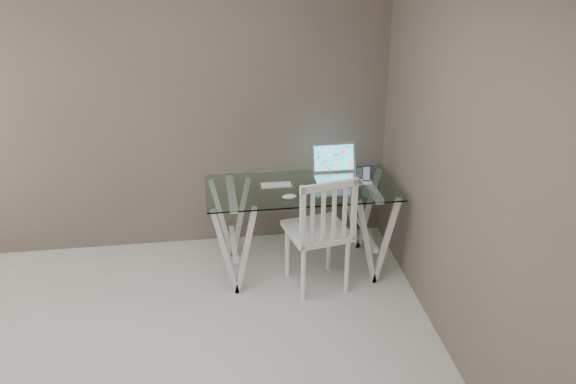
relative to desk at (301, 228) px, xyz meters
The scene contains 7 objects.
room 2.44m from the desk, 127.32° to the right, with size 4.50×4.52×2.71m.
desk is the anchor object (origin of this frame).
chair 0.37m from the desk, 72.35° to the right, with size 0.53×0.53×0.98m.
laptop 0.54m from the desk, 26.46° to the left, with size 0.36×0.34×0.24m.
keyboard 0.42m from the desk, 164.67° to the left, with size 0.25×0.11×0.01m, color silver.
mouse 0.45m from the desk, 122.50° to the right, with size 0.11×0.06×0.03m, color silver.
phone_dock 0.66m from the desk, ahead, with size 0.08×0.08×0.14m.
Camera 1 is at (0.44, -2.86, 2.84)m, focal length 40.00 mm.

